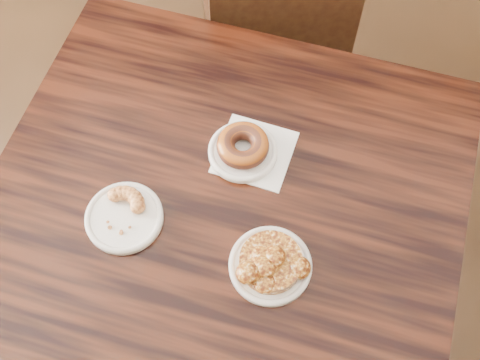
# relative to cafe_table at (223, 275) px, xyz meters

# --- Properties ---
(floor) EXTENTS (5.00, 5.00, 0.00)m
(floor) POSITION_rel_cafe_table_xyz_m (0.25, 0.15, -0.38)
(floor) COLOR black
(floor) RESTS_ON ground
(cafe_table) EXTENTS (1.10, 1.10, 0.75)m
(cafe_table) POSITION_rel_cafe_table_xyz_m (0.00, 0.00, 0.00)
(cafe_table) COLOR black
(cafe_table) RESTS_ON floor
(chair_far) EXTENTS (0.53, 0.53, 0.90)m
(chair_far) POSITION_rel_cafe_table_xyz_m (0.02, 0.77, 0.08)
(chair_far) COLOR black
(chair_far) RESTS_ON floor
(napkin) EXTENTS (0.18, 0.18, 0.00)m
(napkin) POSITION_rel_cafe_table_xyz_m (0.05, 0.15, 0.38)
(napkin) COLOR white
(napkin) RESTS_ON cafe_table
(plate_donut) EXTENTS (0.15, 0.15, 0.01)m
(plate_donut) POSITION_rel_cafe_table_xyz_m (0.03, 0.15, 0.38)
(plate_donut) COLOR white
(plate_donut) RESTS_ON napkin
(plate_cruller) EXTENTS (0.16, 0.16, 0.01)m
(plate_cruller) POSITION_rel_cafe_table_xyz_m (-0.18, -0.04, 0.38)
(plate_cruller) COLOR white
(plate_cruller) RESTS_ON cafe_table
(plate_fritter) EXTENTS (0.16, 0.16, 0.01)m
(plate_fritter) POSITION_rel_cafe_table_xyz_m (0.12, -0.09, 0.38)
(plate_fritter) COLOR silver
(plate_fritter) RESTS_ON cafe_table
(glazed_donut) EXTENTS (0.11, 0.11, 0.04)m
(glazed_donut) POSITION_rel_cafe_table_xyz_m (0.03, 0.15, 0.41)
(glazed_donut) COLOR brown
(glazed_donut) RESTS_ON plate_donut
(apple_fritter) EXTENTS (0.16, 0.16, 0.04)m
(apple_fritter) POSITION_rel_cafe_table_xyz_m (0.12, -0.09, 0.41)
(apple_fritter) COLOR #3F1406
(apple_fritter) RESTS_ON plate_fritter
(cruller_fragment) EXTENTS (0.10, 0.10, 0.03)m
(cruller_fragment) POSITION_rel_cafe_table_xyz_m (-0.18, -0.04, 0.40)
(cruller_fragment) COLOR brown
(cruller_fragment) RESTS_ON plate_cruller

